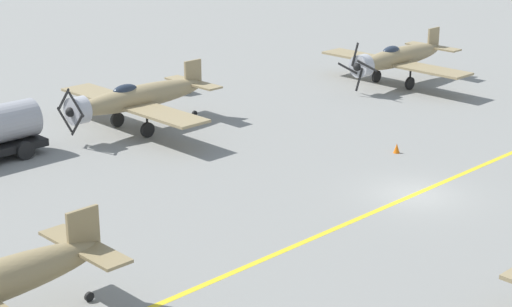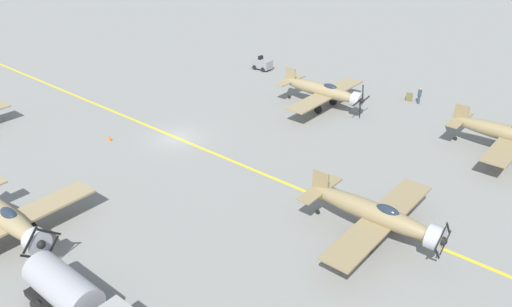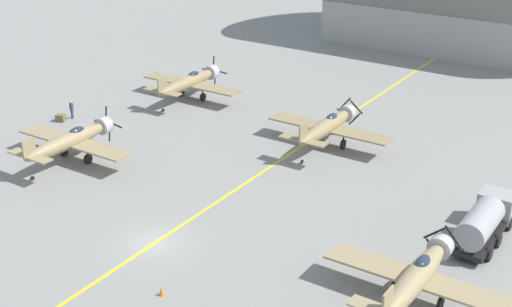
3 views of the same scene
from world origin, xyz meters
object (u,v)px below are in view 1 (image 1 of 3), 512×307
Objects in this scene: supply_crate_mid_lane at (180,86)px; traffic_cone at (397,148)px; airplane_mid_right at (136,98)px; airplane_near_right at (397,58)px.

supply_crate_mid_lane is 18.83m from traffic_cone.
airplane_near_right is (-3.98, -20.45, 0.00)m from airplane_mid_right.
airplane_near_right is at bearing -126.01° from supply_crate_mid_lane.
airplane_near_right reaches higher than supply_crate_mid_lane.
supply_crate_mid_lane is 2.24× the size of traffic_cone.
airplane_near_right is 15.83m from supply_crate_mid_lane.
traffic_cone is (-18.83, -0.02, -0.24)m from supply_crate_mid_lane.
airplane_mid_right is 15.69m from traffic_cone.
airplane_near_right reaches higher than airplane_mid_right.
airplane_mid_right reaches higher than traffic_cone.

